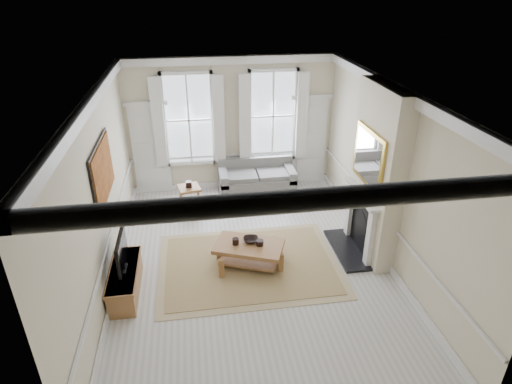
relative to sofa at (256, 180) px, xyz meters
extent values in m
plane|color=#B7B5AD|center=(-0.57, -3.11, -0.36)|extent=(7.20, 7.20, 0.00)
plane|color=white|center=(-0.57, -3.11, 3.04)|extent=(7.20, 7.20, 0.00)
plane|color=beige|center=(-0.57, 0.49, 1.34)|extent=(5.20, 0.00, 5.20)
plane|color=beige|center=(-3.17, -3.11, 1.34)|extent=(0.00, 7.20, 7.20)
plane|color=beige|center=(2.03, -3.11, 1.34)|extent=(0.00, 7.20, 7.20)
cube|color=silver|center=(-2.62, 0.45, 0.79)|extent=(0.90, 0.08, 2.30)
cube|color=silver|center=(1.48, 0.45, 0.79)|extent=(0.90, 0.08, 2.30)
cube|color=#AA5F1D|center=(-3.13, -2.81, 1.69)|extent=(0.05, 1.66, 1.06)
cube|color=beige|center=(1.86, -2.91, 1.34)|extent=(0.35, 1.70, 3.38)
cube|color=black|center=(1.43, -2.91, -0.34)|extent=(0.55, 1.50, 0.05)
cube|color=silver|center=(1.63, -3.46, 0.21)|extent=(0.10, 0.18, 1.15)
cube|color=silver|center=(1.63, -2.36, 0.21)|extent=(0.10, 0.18, 1.15)
cube|color=silver|center=(1.58, -2.91, 0.94)|extent=(0.20, 1.45, 0.06)
cube|color=black|center=(1.68, -2.91, 0.19)|extent=(0.02, 0.92, 1.00)
cube|color=gold|center=(1.64, -2.91, 1.69)|extent=(0.06, 1.26, 1.06)
cube|color=slate|center=(0.00, -0.06, -0.09)|extent=(1.91, 0.93, 0.43)
cube|color=slate|center=(0.00, 0.31, 0.29)|extent=(1.91, 0.20, 0.44)
cube|color=slate|center=(-0.86, -0.06, 0.17)|extent=(0.20, 0.93, 0.30)
cube|color=slate|center=(0.86, -0.06, 0.17)|extent=(0.20, 0.93, 0.30)
cylinder|color=brown|center=(-0.84, -0.40, -0.32)|extent=(0.06, 0.06, 0.08)
cylinder|color=brown|center=(0.84, 0.29, -0.32)|extent=(0.06, 0.06, 0.08)
cube|color=brown|center=(-1.72, -0.63, 0.20)|extent=(0.58, 0.58, 0.06)
cube|color=brown|center=(-1.92, -0.83, -0.10)|extent=(0.05, 0.05, 0.54)
cube|color=brown|center=(-1.53, -0.83, -0.10)|extent=(0.05, 0.05, 0.54)
cube|color=brown|center=(-1.92, -0.44, -0.10)|extent=(0.05, 0.05, 0.54)
cube|color=brown|center=(-1.53, -0.44, -0.10)|extent=(0.05, 0.05, 0.54)
cube|color=#9E8051|center=(-0.63, -3.09, -0.35)|extent=(3.50, 2.60, 0.02)
cube|color=brown|center=(-0.63, -3.09, 0.08)|extent=(1.47, 1.17, 0.08)
cube|color=brown|center=(-1.17, -3.37, -0.16)|extent=(0.10, 0.10, 0.40)
cube|color=brown|center=(-0.09, -3.37, -0.16)|extent=(0.10, 0.10, 0.40)
cube|color=brown|center=(-1.17, -2.82, -0.16)|extent=(0.10, 0.10, 0.40)
cube|color=brown|center=(-0.09, -2.82, -0.16)|extent=(0.10, 0.10, 0.40)
cylinder|color=black|center=(-0.88, -3.04, 0.18)|extent=(0.12, 0.12, 0.12)
cylinder|color=black|center=(-0.43, -3.14, 0.17)|extent=(0.14, 0.14, 0.10)
imported|color=black|center=(-0.58, -2.99, 0.15)|extent=(0.32, 0.32, 0.07)
cube|color=brown|center=(-2.91, -3.55, -0.12)|extent=(0.45, 1.39, 0.50)
cube|color=black|center=(-2.89, -3.55, 0.15)|extent=(0.08, 0.30, 0.03)
cube|color=black|center=(-2.89, -3.55, 0.54)|extent=(0.05, 0.90, 0.55)
cube|color=black|center=(-2.86, -3.55, 0.54)|extent=(0.01, 0.83, 0.50)
camera|label=1|loc=(-1.55, -9.86, 4.71)|focal=30.00mm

